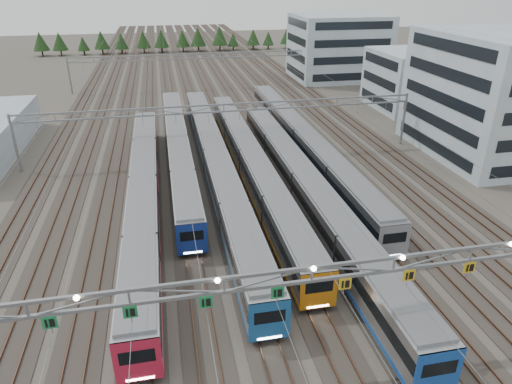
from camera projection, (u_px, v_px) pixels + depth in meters
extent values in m
plane|color=#47423A|center=(306.00, 360.00, 31.88)|extent=(400.00, 400.00, 0.00)
cube|color=#2D2823|center=(193.00, 75.00, 120.10)|extent=(54.00, 260.00, 0.08)
cube|color=brown|center=(92.00, 79.00, 115.42)|extent=(0.08, 260.00, 0.16)
cube|color=brown|center=(286.00, 71.00, 124.67)|extent=(0.08, 260.00, 0.16)
cube|color=brown|center=(190.00, 75.00, 119.92)|extent=(0.08, 260.00, 0.16)
cube|color=brown|center=(196.00, 75.00, 120.18)|extent=(0.08, 260.00, 0.16)
cube|color=black|center=(146.00, 204.00, 52.33)|extent=(2.56, 50.62, 0.39)
cube|color=#A0A3A8|center=(144.00, 190.00, 51.51)|extent=(3.02, 51.65, 3.39)
cube|color=black|center=(144.00, 186.00, 51.33)|extent=(3.08, 51.39, 1.02)
cube|color=#BE1D3B|center=(145.00, 201.00, 52.13)|extent=(3.07, 51.39, 0.38)
cube|color=slate|center=(142.00, 175.00, 50.73)|extent=(2.71, 50.62, 0.27)
cube|color=#BE1D3B|center=(138.00, 361.00, 28.77)|extent=(3.04, 0.12, 3.39)
cube|color=black|center=(137.00, 357.00, 28.56)|extent=(2.26, 0.10, 1.02)
cube|color=white|center=(140.00, 379.00, 29.36)|extent=(1.81, 0.06, 0.16)
cube|color=black|center=(179.00, 158.00, 65.44)|extent=(2.44, 50.18, 0.37)
cube|color=#A0A3A8|center=(178.00, 146.00, 64.67)|extent=(2.87, 51.21, 3.23)
cube|color=black|center=(178.00, 144.00, 64.50)|extent=(2.93, 50.95, 0.97)
cube|color=navy|center=(179.00, 155.00, 65.26)|extent=(2.92, 50.95, 0.36)
cube|color=slate|center=(177.00, 135.00, 63.92)|extent=(2.59, 50.18, 0.26)
cube|color=navy|center=(192.00, 239.00, 42.12)|extent=(2.89, 0.12, 3.23)
cube|color=black|center=(192.00, 236.00, 41.93)|extent=(2.16, 0.10, 0.97)
cube|color=white|center=(193.00, 252.00, 42.68)|extent=(1.72, 0.06, 0.15)
cube|color=black|center=(216.00, 174.00, 60.26)|extent=(2.56, 60.88, 0.39)
cube|color=#A0A3A8|center=(215.00, 161.00, 59.44)|extent=(3.01, 62.13, 3.38)
cube|color=black|center=(215.00, 158.00, 59.27)|extent=(3.07, 61.81, 1.02)
cube|color=#1C569A|center=(216.00, 171.00, 60.06)|extent=(3.06, 61.81, 0.38)
cube|color=slate|center=(215.00, 148.00, 58.66)|extent=(2.71, 60.88, 0.27)
cube|color=#1C569A|center=(270.00, 321.00, 32.08)|extent=(3.03, 0.12, 3.38)
cube|color=black|center=(270.00, 317.00, 31.88)|extent=(2.26, 0.10, 1.02)
cube|color=white|center=(270.00, 338.00, 32.67)|extent=(1.80, 0.06, 0.16)
cube|color=black|center=(251.00, 174.00, 60.19)|extent=(2.53, 53.90, 0.38)
cube|color=#A0A3A8|center=(251.00, 161.00, 59.38)|extent=(2.98, 55.00, 3.35)
cube|color=black|center=(251.00, 158.00, 59.20)|extent=(3.04, 54.72, 1.01)
cube|color=orange|center=(251.00, 171.00, 59.99)|extent=(3.03, 54.72, 0.37)
cube|color=slate|center=(251.00, 148.00, 58.60)|extent=(2.68, 53.90, 0.27)
cube|color=orange|center=(319.00, 291.00, 35.16)|extent=(3.00, 0.12, 3.35)
cube|color=black|center=(319.00, 287.00, 34.96)|extent=(2.24, 0.10, 1.01)
cube|color=white|center=(318.00, 306.00, 35.74)|extent=(1.79, 0.06, 0.16)
cube|color=black|center=(304.00, 202.00, 52.94)|extent=(2.65, 54.04, 0.40)
cube|color=#A0A3A8|center=(305.00, 187.00, 52.09)|extent=(3.12, 55.15, 3.51)
cube|color=black|center=(305.00, 183.00, 51.91)|extent=(3.18, 54.87, 1.06)
cube|color=#184BA9|center=(304.00, 198.00, 52.74)|extent=(3.17, 54.87, 0.39)
cube|color=slate|center=(305.00, 172.00, 51.29)|extent=(2.81, 54.04, 0.28)
cube|color=#184BA9|center=(438.00, 373.00, 27.81)|extent=(3.14, 0.12, 3.51)
cube|color=black|center=(439.00, 369.00, 27.60)|extent=(2.34, 0.10, 1.06)
cube|color=black|center=(303.00, 153.00, 67.27)|extent=(2.59, 55.46, 0.39)
cube|color=#A0A3A8|center=(303.00, 141.00, 66.44)|extent=(3.05, 56.59, 3.43)
cube|color=black|center=(303.00, 138.00, 66.26)|extent=(3.11, 56.31, 1.04)
cube|color=gray|center=(303.00, 150.00, 67.07)|extent=(3.10, 56.31, 0.38)
cube|color=slate|center=(304.00, 129.00, 65.65)|extent=(2.75, 55.46, 0.27)
cube|color=gray|center=(394.00, 242.00, 41.52)|extent=(3.07, 0.12, 3.43)
cube|color=black|center=(395.00, 238.00, 41.31)|extent=(2.29, 0.10, 1.04)
cube|color=white|center=(392.00, 256.00, 42.12)|extent=(1.83, 0.06, 0.16)
cube|color=gray|center=(312.00, 268.00, 28.49)|extent=(56.00, 0.22, 0.22)
cube|color=gray|center=(312.00, 281.00, 28.93)|extent=(56.00, 0.22, 0.22)
cube|color=#17773D|center=(50.00, 323.00, 26.18)|extent=(0.85, 0.06, 0.85)
cube|color=#17773D|center=(130.00, 312.00, 26.99)|extent=(0.85, 0.06, 0.85)
cube|color=#17773D|center=(206.00, 302.00, 27.81)|extent=(0.85, 0.06, 0.85)
cube|color=#17773D|center=(277.00, 293.00, 28.63)|extent=(0.85, 0.06, 0.85)
cube|color=gold|center=(345.00, 284.00, 29.45)|extent=(0.85, 0.06, 0.85)
cube|color=gold|center=(409.00, 275.00, 30.27)|extent=(0.85, 0.06, 0.85)
cube|color=gold|center=(469.00, 267.00, 31.08)|extent=(0.85, 0.06, 0.85)
cylinder|color=gray|center=(15.00, 144.00, 60.35)|extent=(0.36, 0.36, 8.00)
cylinder|color=gray|center=(404.00, 119.00, 70.53)|extent=(0.36, 0.36, 8.00)
cube|color=gray|center=(224.00, 104.00, 63.79)|extent=(56.00, 0.22, 0.22)
cube|color=gray|center=(224.00, 111.00, 64.22)|extent=(56.00, 0.22, 0.22)
cylinder|color=gray|center=(69.00, 76.00, 100.06)|extent=(0.36, 0.36, 8.00)
cylinder|color=gray|center=(313.00, 66.00, 110.23)|extent=(0.36, 0.36, 8.00)
cube|color=gray|center=(196.00, 54.00, 103.49)|extent=(56.00, 0.22, 0.22)
cube|color=gray|center=(196.00, 58.00, 103.93)|extent=(56.00, 0.22, 0.22)
cube|color=#94A5B0|center=(498.00, 96.00, 65.02)|extent=(18.00, 22.00, 17.21)
cube|color=#94A5B0|center=(412.00, 80.00, 89.18)|extent=(14.00, 16.00, 11.00)
cube|color=#94A5B0|center=(338.00, 47.00, 114.09)|extent=(22.00, 18.00, 15.30)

